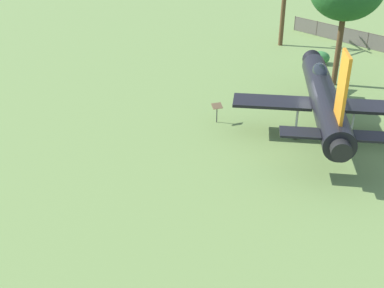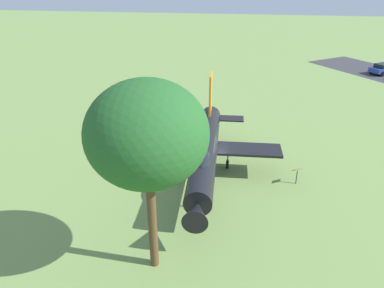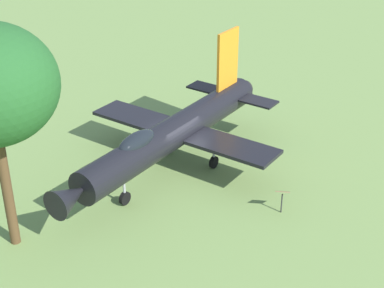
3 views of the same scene
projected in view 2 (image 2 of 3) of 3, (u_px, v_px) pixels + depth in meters
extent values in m
plane|color=#75934C|center=(205.00, 176.00, 23.61)|extent=(200.00, 200.00, 0.00)
cylinder|color=black|center=(206.00, 149.00, 22.75)|extent=(12.16, 2.13, 1.46)
cone|color=black|center=(196.00, 212.00, 16.80)|extent=(1.67, 1.33, 1.25)
cylinder|color=black|center=(211.00, 114.00, 28.38)|extent=(0.65, 0.91, 0.88)
ellipsoid|color=black|center=(203.00, 160.00, 20.09)|extent=(2.25, 1.02, 0.84)
cube|color=orange|center=(211.00, 94.00, 25.89)|extent=(1.80, 0.24, 2.97)
cube|color=black|center=(249.00, 150.00, 23.11)|extent=(2.05, 4.23, 0.16)
cube|color=black|center=(164.00, 146.00, 23.62)|extent=(2.05, 4.23, 0.16)
cube|color=black|center=(232.00, 119.00, 27.08)|extent=(1.20, 1.86, 0.10)
cube|color=black|center=(189.00, 117.00, 27.38)|extent=(1.20, 1.86, 0.10)
cylinder|color=#A5A8AD|center=(201.00, 193.00, 19.90)|extent=(0.12, 0.12, 1.54)
cylinder|color=black|center=(201.00, 204.00, 20.24)|extent=(0.61, 0.21, 0.60)
cylinder|color=#A5A8AD|center=(228.00, 154.00, 24.10)|extent=(0.12, 0.12, 1.54)
cylinder|color=black|center=(227.00, 164.00, 24.43)|extent=(0.61, 0.21, 0.60)
cylinder|color=#A5A8AD|center=(186.00, 152.00, 24.36)|extent=(0.12, 0.12, 1.54)
cylinder|color=black|center=(186.00, 162.00, 24.70)|extent=(0.61, 0.21, 0.60)
cylinder|color=brown|center=(152.00, 218.00, 15.37)|extent=(0.39, 0.39, 5.30)
ellipsoid|color=#235B26|center=(147.00, 134.00, 13.63)|extent=(4.82, 4.84, 4.29)
cylinder|color=#333333|center=(297.00, 177.00, 22.57)|extent=(0.06, 0.06, 0.90)
cube|color=olive|center=(298.00, 170.00, 22.32)|extent=(0.65, 0.72, 0.25)
cube|color=black|center=(384.00, 65.00, 46.48)|extent=(2.42, 2.62, 0.48)
cylinder|color=black|center=(371.00, 71.00, 47.14)|extent=(0.54, 0.65, 0.64)
cylinder|color=black|center=(383.00, 74.00, 45.75)|extent=(0.54, 0.65, 0.64)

